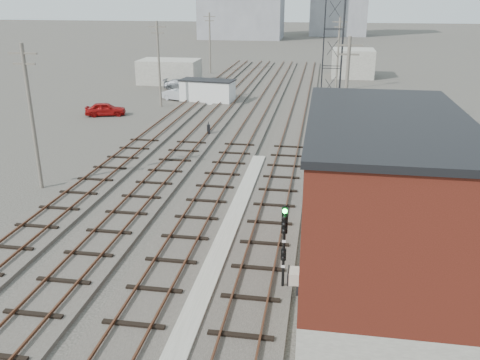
% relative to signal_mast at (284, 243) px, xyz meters
% --- Properties ---
extents(ground, '(320.00, 320.00, 0.00)m').
position_rel_signal_mast_xyz_m(ground, '(-3.70, 49.44, -2.23)').
color(ground, '#282621').
rests_on(ground, ground).
extents(track_right, '(3.20, 90.00, 0.39)m').
position_rel_signal_mast_xyz_m(track_right, '(-1.20, 28.44, -2.12)').
color(track_right, '#332D28').
rests_on(track_right, ground).
extents(track_mid_right, '(3.20, 90.00, 0.39)m').
position_rel_signal_mast_xyz_m(track_mid_right, '(-5.20, 28.44, -2.12)').
color(track_mid_right, '#332D28').
rests_on(track_mid_right, ground).
extents(track_mid_left, '(3.20, 90.00, 0.39)m').
position_rel_signal_mast_xyz_m(track_mid_left, '(-9.20, 28.44, -2.12)').
color(track_mid_left, '#332D28').
rests_on(track_mid_left, ground).
extents(track_left, '(3.20, 90.00, 0.39)m').
position_rel_signal_mast_xyz_m(track_left, '(-13.20, 28.44, -2.12)').
color(track_left, '#332D28').
rests_on(track_left, ground).
extents(platform_curb, '(0.90, 28.00, 0.26)m').
position_rel_signal_mast_xyz_m(platform_curb, '(-3.20, 3.44, -2.10)').
color(platform_curb, gray).
rests_on(platform_curb, ground).
extents(brick_building, '(6.54, 12.20, 7.22)m').
position_rel_signal_mast_xyz_m(brick_building, '(3.80, 1.44, 1.40)').
color(brick_building, gray).
rests_on(brick_building, ground).
extents(lattice_tower, '(1.60, 1.60, 15.00)m').
position_rel_signal_mast_xyz_m(lattice_tower, '(1.80, 24.44, 5.27)').
color(lattice_tower, black).
rests_on(lattice_tower, ground).
extents(utility_pole_left_a, '(1.80, 0.24, 9.00)m').
position_rel_signal_mast_xyz_m(utility_pole_left_a, '(-16.20, 9.44, 2.57)').
color(utility_pole_left_a, '#595147').
rests_on(utility_pole_left_a, ground).
extents(utility_pole_left_b, '(1.80, 0.24, 9.00)m').
position_rel_signal_mast_xyz_m(utility_pole_left_b, '(-16.20, 34.44, 2.57)').
color(utility_pole_left_b, '#595147').
rests_on(utility_pole_left_b, ground).
extents(utility_pole_left_c, '(1.80, 0.24, 9.00)m').
position_rel_signal_mast_xyz_m(utility_pole_left_c, '(-16.20, 59.44, 2.57)').
color(utility_pole_left_c, '#595147').
rests_on(utility_pole_left_c, ground).
extents(utility_pole_right_a, '(1.80, 0.24, 9.00)m').
position_rel_signal_mast_xyz_m(utility_pole_right_a, '(2.80, 17.44, 2.57)').
color(utility_pole_right_a, '#595147').
rests_on(utility_pole_right_a, ground).
extents(utility_pole_right_b, '(1.80, 0.24, 9.00)m').
position_rel_signal_mast_xyz_m(utility_pole_right_b, '(2.80, 47.44, 2.57)').
color(utility_pole_right_b, '#595147').
rests_on(utility_pole_right_b, ground).
extents(shed_left, '(8.00, 5.00, 3.20)m').
position_rel_signal_mast_xyz_m(shed_left, '(-19.70, 49.44, -0.63)').
color(shed_left, gray).
rests_on(shed_left, ground).
extents(shed_right, '(6.00, 6.00, 4.00)m').
position_rel_signal_mast_xyz_m(shed_right, '(5.30, 59.44, -0.23)').
color(shed_right, gray).
rests_on(shed_right, ground).
extents(signal_mast, '(0.40, 0.41, 3.84)m').
position_rel_signal_mast_xyz_m(signal_mast, '(0.00, 0.00, 0.00)').
color(signal_mast, gray).
rests_on(signal_mast, ground).
extents(switch_stand, '(0.34, 0.34, 1.17)m').
position_rel_signal_mast_xyz_m(switch_stand, '(-8.43, 23.50, -1.68)').
color(switch_stand, black).
rests_on(switch_stand, ground).
extents(site_trailer, '(6.40, 3.44, 2.57)m').
position_rel_signal_mast_xyz_m(site_trailer, '(-11.69, 37.58, -0.94)').
color(site_trailer, silver).
rests_on(site_trailer, ground).
extents(car_red, '(4.30, 2.76, 1.36)m').
position_rel_signal_mast_xyz_m(car_red, '(-20.42, 29.36, -1.55)').
color(car_red, '#9C0E0E').
rests_on(car_red, ground).
extents(car_silver, '(4.01, 2.50, 1.25)m').
position_rel_signal_mast_xyz_m(car_silver, '(-15.33, 38.09, -1.61)').
color(car_silver, '#ABAEB3').
rests_on(car_silver, ground).
extents(car_grey, '(4.47, 2.02, 1.27)m').
position_rel_signal_mast_xyz_m(car_grey, '(-17.02, 45.19, -1.59)').
color(car_grey, gray).
rests_on(car_grey, ground).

